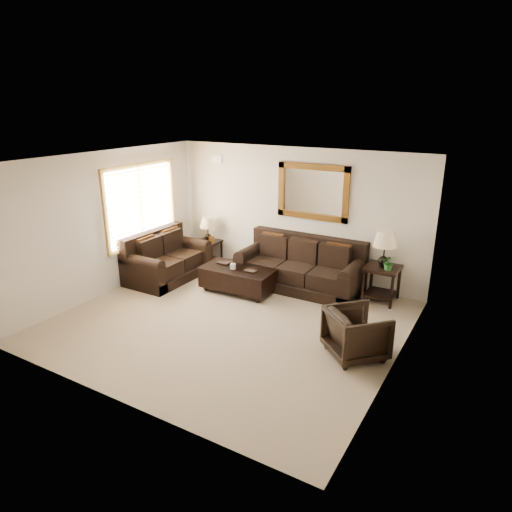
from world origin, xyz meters
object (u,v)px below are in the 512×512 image
Objects in this scene: end_table_left at (208,234)px; coffee_table at (238,277)px; sofa at (301,269)px; loveseat at (166,261)px; end_table_right at (384,256)px; armchair at (357,331)px.

end_table_left reaches higher than coffee_table.
sofa reaches higher than loveseat.
sofa is at bearing -69.79° from loveseat.
sofa is at bearing 38.80° from coffee_table.
coffee_table is (1.71, 0.15, -0.06)m from loveseat.
sofa is 1.69× the size of coffee_table.
end_table_right is at bearing 4.81° from sofa.
end_table_left is 0.75× the size of coffee_table.
loveseat is 1.60× the size of end_table_left.
loveseat is at bearing -159.79° from sofa.
armchair is at bearing -25.12° from coffee_table.
armchair reaches higher than coffee_table.
end_table_left reaches higher than loveseat.
end_table_right is at bearing -40.41° from armchair.
sofa is 2.24× the size of end_table_left.
armchair is at bearing -27.39° from end_table_left.
armchair is (4.22, -2.18, -0.32)m from end_table_left.
sofa is 1.40× the size of loveseat.
end_table_left reaches higher than sofa.
end_table_right is (4.24, 1.11, 0.52)m from loveseat.
end_table_right is 2.19m from armchair.
loveseat is 1.21× the size of coffee_table.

